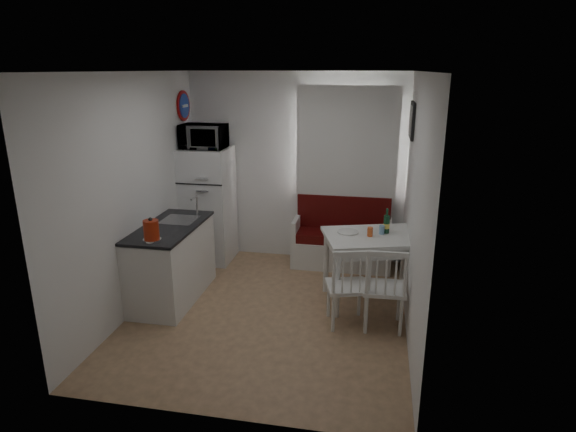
{
  "coord_description": "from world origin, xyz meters",
  "views": [
    {
      "loc": [
        1.11,
        -4.74,
        2.63
      ],
      "look_at": [
        0.12,
        0.5,
        0.99
      ],
      "focal_mm": 30.0,
      "sensor_mm": 36.0,
      "label": 1
    }
  ],
  "objects_px": {
    "bench": "(342,243)",
    "chair_left": "(347,279)",
    "kettle": "(151,230)",
    "kitchen_counter": "(172,262)",
    "wine_bottle": "(387,221)",
    "microwave": "(204,136)",
    "dining_table": "(374,243)",
    "fridge": "(208,205)",
    "chair_right": "(385,281)"
  },
  "relations": [
    {
      "from": "chair_left",
      "to": "fridge",
      "type": "bearing_deg",
      "value": 127.68
    },
    {
      "from": "bench",
      "to": "chair_left",
      "type": "height_order",
      "value": "bench"
    },
    {
      "from": "bench",
      "to": "chair_right",
      "type": "height_order",
      "value": "bench"
    },
    {
      "from": "bench",
      "to": "wine_bottle",
      "type": "bearing_deg",
      "value": -58.65
    },
    {
      "from": "fridge",
      "to": "microwave",
      "type": "distance_m",
      "value": 0.96
    },
    {
      "from": "bench",
      "to": "chair_left",
      "type": "bearing_deg",
      "value": -83.75
    },
    {
      "from": "kitchen_counter",
      "to": "chair_left",
      "type": "bearing_deg",
      "value": -9.15
    },
    {
      "from": "wine_bottle",
      "to": "bench",
      "type": "bearing_deg",
      "value": 121.35
    },
    {
      "from": "chair_right",
      "to": "fridge",
      "type": "bearing_deg",
      "value": 144.85
    },
    {
      "from": "dining_table",
      "to": "microwave",
      "type": "height_order",
      "value": "microwave"
    },
    {
      "from": "chair_left",
      "to": "kitchen_counter",
      "type": "bearing_deg",
      "value": 156.11
    },
    {
      "from": "kitchen_counter",
      "to": "fridge",
      "type": "height_order",
      "value": "fridge"
    },
    {
      "from": "bench",
      "to": "kettle",
      "type": "height_order",
      "value": "kettle"
    },
    {
      "from": "dining_table",
      "to": "fridge",
      "type": "bearing_deg",
      "value": 141.24
    },
    {
      "from": "kitchen_counter",
      "to": "chair_left",
      "type": "distance_m",
      "value": 2.1
    },
    {
      "from": "kettle",
      "to": "wine_bottle",
      "type": "distance_m",
      "value": 2.59
    },
    {
      "from": "kitchen_counter",
      "to": "microwave",
      "type": "bearing_deg",
      "value": 89.06
    },
    {
      "from": "chair_left",
      "to": "kettle",
      "type": "xyz_separation_m",
      "value": [
        -2.02,
        -0.2,
        0.47
      ]
    },
    {
      "from": "kitchen_counter",
      "to": "chair_left",
      "type": "xyz_separation_m",
      "value": [
        2.07,
        -0.33,
        0.1
      ]
    },
    {
      "from": "dining_table",
      "to": "kettle",
      "type": "bearing_deg",
      "value": -176.21
    },
    {
      "from": "bench",
      "to": "fridge",
      "type": "bearing_deg",
      "value": -176.59
    },
    {
      "from": "fridge",
      "to": "bench",
      "type": "bearing_deg",
      "value": 3.41
    },
    {
      "from": "chair_left",
      "to": "kettle",
      "type": "distance_m",
      "value": 2.09
    },
    {
      "from": "microwave",
      "to": "kettle",
      "type": "distance_m",
      "value": 1.88
    },
    {
      "from": "kettle",
      "to": "wine_bottle",
      "type": "bearing_deg",
      "value": 21.9
    },
    {
      "from": "dining_table",
      "to": "wine_bottle",
      "type": "distance_m",
      "value": 0.29
    },
    {
      "from": "microwave",
      "to": "wine_bottle",
      "type": "bearing_deg",
      "value": -17.48
    },
    {
      "from": "kettle",
      "to": "dining_table",
      "type": "bearing_deg",
      "value": 20.85
    },
    {
      "from": "kitchen_counter",
      "to": "chair_right",
      "type": "bearing_deg",
      "value": -7.81
    },
    {
      "from": "microwave",
      "to": "kettle",
      "type": "bearing_deg",
      "value": -89.01
    },
    {
      "from": "kitchen_counter",
      "to": "kettle",
      "type": "xyz_separation_m",
      "value": [
        0.05,
        -0.54,
        0.57
      ]
    },
    {
      "from": "wine_bottle",
      "to": "kettle",
      "type": "bearing_deg",
      "value": -158.1
    },
    {
      "from": "kitchen_counter",
      "to": "chair_right",
      "type": "relative_size",
      "value": 2.67
    },
    {
      "from": "dining_table",
      "to": "chair_left",
      "type": "xyz_separation_m",
      "value": [
        -0.25,
        -0.66,
        -0.18
      ]
    },
    {
      "from": "kitchen_counter",
      "to": "microwave",
      "type": "xyz_separation_m",
      "value": [
        0.02,
        1.19,
        1.31
      ]
    },
    {
      "from": "chair_right",
      "to": "dining_table",
      "type": "bearing_deg",
      "value": 98.9
    },
    {
      "from": "chair_right",
      "to": "fridge",
      "type": "height_order",
      "value": "fridge"
    },
    {
      "from": "microwave",
      "to": "kettle",
      "type": "height_order",
      "value": "microwave"
    },
    {
      "from": "dining_table",
      "to": "microwave",
      "type": "relative_size",
      "value": 2.19
    },
    {
      "from": "chair_right",
      "to": "kettle",
      "type": "bearing_deg",
      "value": -177.36
    },
    {
      "from": "microwave",
      "to": "chair_left",
      "type": "bearing_deg",
      "value": -36.69
    },
    {
      "from": "kitchen_counter",
      "to": "kettle",
      "type": "relative_size",
      "value": 5.18
    },
    {
      "from": "dining_table",
      "to": "fridge",
      "type": "xyz_separation_m",
      "value": [
        -2.3,
        0.92,
        0.07
      ]
    },
    {
      "from": "chair_right",
      "to": "wine_bottle",
      "type": "relative_size",
      "value": 1.7
    },
    {
      "from": "fridge",
      "to": "chair_left",
      "type": "bearing_deg",
      "value": -37.57
    },
    {
      "from": "kitchen_counter",
      "to": "bench",
      "type": "distance_m",
      "value": 2.33
    },
    {
      "from": "bench",
      "to": "microwave",
      "type": "distance_m",
      "value": 2.37
    },
    {
      "from": "kitchen_counter",
      "to": "microwave",
      "type": "distance_m",
      "value": 1.77
    },
    {
      "from": "bench",
      "to": "chair_left",
      "type": "relative_size",
      "value": 2.64
    },
    {
      "from": "bench",
      "to": "chair_left",
      "type": "xyz_separation_m",
      "value": [
        0.18,
        -1.69,
        0.24
      ]
    }
  ]
}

